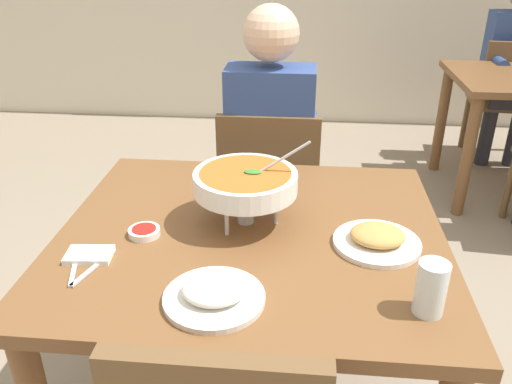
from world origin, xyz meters
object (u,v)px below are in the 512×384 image
object	(u,v)px
dining_table_main	(251,264)
sauce_dish	(144,232)
drink_glass	(430,291)
chair_bg_middle	(507,96)
curry_bowl	(245,183)
appetizer_plate	(377,239)
chair_diner_main	(269,193)
rice_plate	(214,294)
diner_main	(270,141)

from	to	relation	value
dining_table_main	sauce_dish	size ratio (longest dim) A/B	12.27
drink_glass	chair_bg_middle	distance (m)	3.02
curry_bowl	appetizer_plate	size ratio (longest dim) A/B	1.39
curry_bowl	drink_glass	world-z (taller)	curry_bowl
curry_bowl	drink_glass	size ratio (longest dim) A/B	2.56
curry_bowl	chair_bg_middle	size ratio (longest dim) A/B	0.37
chair_diner_main	rice_plate	world-z (taller)	chair_diner_main
chair_diner_main	curry_bowl	world-z (taller)	curry_bowl
drink_glass	chair_bg_middle	world-z (taller)	drink_glass
appetizer_plate	rice_plate	bearing A→B (deg)	-145.22
appetizer_plate	drink_glass	distance (m)	0.29
appetizer_plate	diner_main	bearing A→B (deg)	112.45
rice_plate	chair_bg_middle	size ratio (longest dim) A/B	0.27
curry_bowl	drink_glass	distance (m)	0.59
chair_bg_middle	curry_bowl	bearing A→B (deg)	-123.29
sauce_dish	chair_bg_middle	world-z (taller)	chair_bg_middle
diner_main	rice_plate	world-z (taller)	diner_main
sauce_dish	rice_plate	bearing A→B (deg)	-47.98
drink_glass	rice_plate	bearing A→B (deg)	-179.11
diner_main	dining_table_main	bearing A→B (deg)	-90.00
dining_table_main	rice_plate	world-z (taller)	rice_plate
curry_bowl	chair_diner_main	bearing A→B (deg)	88.35
dining_table_main	chair_bg_middle	size ratio (longest dim) A/B	1.23
curry_bowl	appetizer_plate	bearing A→B (deg)	-14.43
rice_plate	chair_bg_middle	world-z (taller)	chair_bg_middle
chair_diner_main	rice_plate	distance (m)	1.14
curry_bowl	appetizer_plate	xyz separation A→B (m)	(0.37, -0.10, -0.11)
dining_table_main	diner_main	distance (m)	0.81
rice_plate	appetizer_plate	world-z (taller)	same
chair_diner_main	drink_glass	xyz separation A→B (m)	(0.44, -1.09, 0.32)
dining_table_main	chair_diner_main	xyz separation A→B (m)	(-0.00, 0.77, -0.15)
dining_table_main	diner_main	size ratio (longest dim) A/B	0.84
diner_main	drink_glass	distance (m)	1.21
dining_table_main	sauce_dish	bearing A→B (deg)	-169.85
dining_table_main	appetizer_plate	bearing A→B (deg)	-7.45
chair_diner_main	drink_glass	bearing A→B (deg)	-68.30
chair_diner_main	chair_bg_middle	xyz separation A→B (m)	(1.56, 1.69, 0.00)
appetizer_plate	chair_bg_middle	distance (m)	2.80
rice_plate	sauce_dish	size ratio (longest dim) A/B	2.67
appetizer_plate	sauce_dish	bearing A→B (deg)	-179.33
dining_table_main	curry_bowl	bearing A→B (deg)	112.62
chair_diner_main	curry_bowl	distance (m)	0.82
diner_main	drink_glass	world-z (taller)	diner_main
rice_plate	curry_bowl	bearing A→B (deg)	85.13
chair_bg_middle	appetizer_plate	bearing A→B (deg)	-115.76
chair_diner_main	chair_bg_middle	bearing A→B (deg)	47.21
sauce_dish	drink_glass	bearing A→B (deg)	-19.91
dining_table_main	curry_bowl	distance (m)	0.25
dining_table_main	appetizer_plate	distance (m)	0.38
diner_main	curry_bowl	world-z (taller)	diner_main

